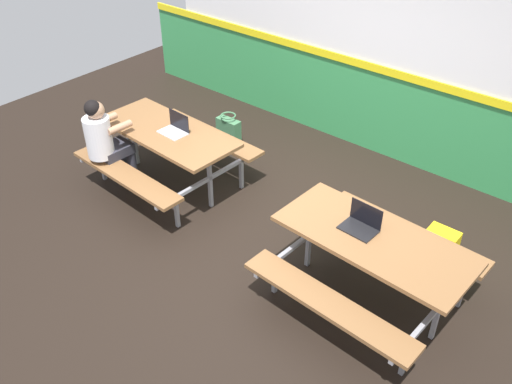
{
  "coord_description": "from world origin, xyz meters",
  "views": [
    {
      "loc": [
        2.98,
        -3.54,
        3.84
      ],
      "look_at": [
        0.0,
        0.02,
        0.55
      ],
      "focal_mm": 38.83,
      "sensor_mm": 36.0,
      "label": 1
    }
  ],
  "objects_px": {
    "student_nearer": "(105,138)",
    "picnic_table_left": "(168,143)",
    "tote_bag_bright": "(229,131)",
    "laptop_silver": "(175,128)",
    "laptop_dark": "(361,224)",
    "backpack_dark": "(440,249)",
    "picnic_table_right": "(372,253)"
  },
  "relations": [
    {
      "from": "student_nearer",
      "to": "tote_bag_bright",
      "type": "xyz_separation_m",
      "value": [
        0.33,
        1.71,
        -0.51
      ]
    },
    {
      "from": "laptop_dark",
      "to": "tote_bag_bright",
      "type": "distance_m",
      "value": 3.12
    },
    {
      "from": "laptop_dark",
      "to": "backpack_dark",
      "type": "xyz_separation_m",
      "value": [
        0.48,
        0.83,
        -0.57
      ]
    },
    {
      "from": "laptop_silver",
      "to": "laptop_dark",
      "type": "relative_size",
      "value": 1.0
    },
    {
      "from": "picnic_table_left",
      "to": "student_nearer",
      "type": "relative_size",
      "value": 1.47
    },
    {
      "from": "laptop_dark",
      "to": "backpack_dark",
      "type": "distance_m",
      "value": 1.11
    },
    {
      "from": "picnic_table_right",
      "to": "student_nearer",
      "type": "distance_m",
      "value": 3.29
    },
    {
      "from": "picnic_table_left",
      "to": "backpack_dark",
      "type": "bearing_deg",
      "value": 12.75
    },
    {
      "from": "laptop_silver",
      "to": "laptop_dark",
      "type": "distance_m",
      "value": 2.55
    },
    {
      "from": "picnic_table_left",
      "to": "laptop_silver",
      "type": "height_order",
      "value": "laptop_silver"
    },
    {
      "from": "picnic_table_right",
      "to": "student_nearer",
      "type": "relative_size",
      "value": 1.47
    },
    {
      "from": "picnic_table_left",
      "to": "backpack_dark",
      "type": "relative_size",
      "value": 4.03
    },
    {
      "from": "student_nearer",
      "to": "picnic_table_left",
      "type": "bearing_deg",
      "value": 49.74
    },
    {
      "from": "picnic_table_right",
      "to": "laptop_silver",
      "type": "height_order",
      "value": "laptop_silver"
    },
    {
      "from": "laptop_silver",
      "to": "backpack_dark",
      "type": "bearing_deg",
      "value": 12.59
    },
    {
      "from": "picnic_table_right",
      "to": "laptop_dark",
      "type": "bearing_deg",
      "value": 164.68
    },
    {
      "from": "picnic_table_left",
      "to": "picnic_table_right",
      "type": "xyz_separation_m",
      "value": [
        2.81,
        -0.16,
        0.0
      ]
    },
    {
      "from": "laptop_silver",
      "to": "backpack_dark",
      "type": "relative_size",
      "value": 0.75
    },
    {
      "from": "picnic_table_right",
      "to": "laptop_dark",
      "type": "relative_size",
      "value": 5.37
    },
    {
      "from": "laptop_silver",
      "to": "backpack_dark",
      "type": "height_order",
      "value": "laptop_silver"
    },
    {
      "from": "picnic_table_right",
      "to": "laptop_dark",
      "type": "height_order",
      "value": "laptop_dark"
    },
    {
      "from": "tote_bag_bright",
      "to": "backpack_dark",
      "type": "bearing_deg",
      "value": -8.13
    },
    {
      "from": "picnic_table_left",
      "to": "tote_bag_bright",
      "type": "distance_m",
      "value": 1.24
    },
    {
      "from": "picnic_table_right",
      "to": "backpack_dark",
      "type": "height_order",
      "value": "picnic_table_right"
    },
    {
      "from": "tote_bag_bright",
      "to": "picnic_table_right",
      "type": "bearing_deg",
      "value": -24.47
    },
    {
      "from": "picnic_table_left",
      "to": "tote_bag_bright",
      "type": "relative_size",
      "value": 4.12
    },
    {
      "from": "student_nearer",
      "to": "picnic_table_right",
      "type": "bearing_deg",
      "value": 6.52
    },
    {
      "from": "picnic_table_right",
      "to": "backpack_dark",
      "type": "distance_m",
      "value": 0.99
    },
    {
      "from": "backpack_dark",
      "to": "picnic_table_left",
      "type": "bearing_deg",
      "value": -167.25
    },
    {
      "from": "student_nearer",
      "to": "tote_bag_bright",
      "type": "height_order",
      "value": "student_nearer"
    },
    {
      "from": "student_nearer",
      "to": "backpack_dark",
      "type": "distance_m",
      "value": 3.83
    },
    {
      "from": "picnic_table_right",
      "to": "student_nearer",
      "type": "height_order",
      "value": "student_nearer"
    }
  ]
}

